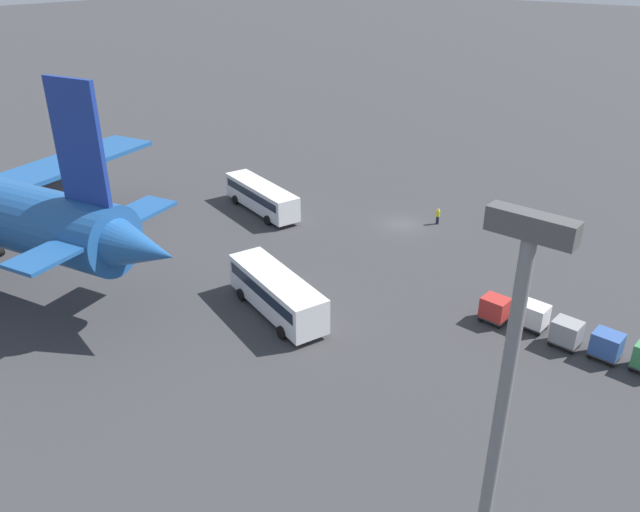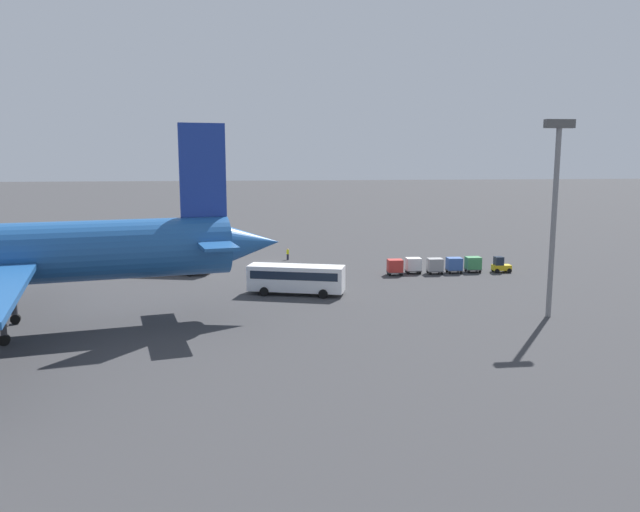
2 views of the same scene
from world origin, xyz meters
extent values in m
plane|color=#38383A|center=(0.00, 0.00, 0.00)|extent=(600.00, 600.00, 0.00)
cone|color=#1E5193|center=(3.81, 29.24, 7.00)|extent=(7.85, 6.19, 4.85)
cube|color=#1E5193|center=(26.77, 21.29, 6.33)|extent=(9.48, 20.37, 0.44)
cube|color=navy|center=(7.48, 30.02, 14.01)|extent=(4.25, 1.23, 8.62)
cube|color=#1E5193|center=(7.06, 29.93, 7.54)|extent=(5.81, 14.32, 0.28)
cylinder|color=#38383D|center=(27.42, 24.44, 4.63)|extent=(5.63, 3.96, 2.96)
cylinder|color=black|center=(24.92, 30.11, 0.45)|extent=(0.98, 0.67, 0.90)
cube|color=white|center=(13.75, 6.67, 1.74)|extent=(11.67, 5.60, 2.59)
cube|color=#192333|center=(13.75, 6.67, 2.20)|extent=(10.80, 5.39, 0.83)
cylinder|color=black|center=(17.52, 7.07, 0.50)|extent=(1.04, 0.56, 1.00)
cylinder|color=black|center=(16.78, 4.39, 0.50)|extent=(1.04, 0.56, 1.00)
cylinder|color=black|center=(10.73, 8.95, 0.50)|extent=(1.04, 0.56, 1.00)
cylinder|color=black|center=(9.99, 6.28, 0.50)|extent=(1.04, 0.56, 1.00)
cube|color=white|center=(-1.93, 21.03, 1.86)|extent=(11.06, 5.98, 2.81)
cube|color=#192333|center=(-1.93, 21.03, 2.35)|extent=(10.25, 5.76, 0.90)
cylinder|color=black|center=(1.68, 21.47, 0.50)|extent=(1.04, 0.59, 1.00)
cylinder|color=black|center=(0.77, 18.60, 0.50)|extent=(1.04, 0.59, 1.00)
cylinder|color=black|center=(-4.64, 23.47, 0.50)|extent=(1.04, 0.59, 1.00)
cylinder|color=black|center=(-5.54, 20.59, 0.50)|extent=(1.04, 0.59, 1.00)
cylinder|color=#1E1E2D|center=(-2.74, -2.45, 0.42)|extent=(0.32, 0.32, 0.85)
cylinder|color=yellow|center=(-2.74, -2.45, 1.18)|extent=(0.38, 0.38, 0.65)
sphere|color=tan|center=(-2.74, -2.45, 1.62)|extent=(0.24, 0.24, 0.24)
cylinder|color=black|center=(-25.67, 11.29, 0.18)|extent=(0.36, 0.14, 0.36)
cylinder|color=black|center=(-25.73, 10.01, 0.18)|extent=(0.36, 0.14, 0.36)
cube|color=#38383D|center=(-23.75, 10.97, 0.41)|extent=(2.06, 1.76, 0.10)
cube|color=#33569E|center=(-23.75, 10.97, 1.26)|extent=(1.97, 1.68, 1.60)
cylinder|color=black|center=(-22.97, 11.58, 0.18)|extent=(0.36, 0.14, 0.36)
cylinder|color=black|center=(-23.02, 10.30, 0.18)|extent=(0.36, 0.14, 0.36)
cylinder|color=black|center=(-24.49, 11.64, 0.18)|extent=(0.36, 0.14, 0.36)
cylinder|color=black|center=(-24.54, 10.37, 0.18)|extent=(0.36, 0.14, 0.36)
cube|color=#38383D|center=(-21.05, 11.23, 0.41)|extent=(2.06, 1.76, 0.10)
cube|color=gray|center=(-21.05, 11.23, 1.26)|extent=(1.97, 1.68, 1.60)
cylinder|color=black|center=(-20.26, 11.84, 0.18)|extent=(0.36, 0.14, 0.36)
cylinder|color=black|center=(-20.32, 10.56, 0.18)|extent=(0.36, 0.14, 0.36)
cylinder|color=black|center=(-21.78, 11.90, 0.18)|extent=(0.36, 0.14, 0.36)
cylinder|color=black|center=(-21.84, 10.62, 0.18)|extent=(0.36, 0.14, 0.36)
cube|color=#38383D|center=(-18.34, 10.49, 0.41)|extent=(2.06, 1.76, 0.10)
cube|color=silver|center=(-18.34, 10.49, 1.26)|extent=(1.97, 1.68, 1.60)
cylinder|color=black|center=(-17.56, 11.10, 0.18)|extent=(0.36, 0.14, 0.36)
cylinder|color=black|center=(-17.61, 9.82, 0.18)|extent=(0.36, 0.14, 0.36)
cylinder|color=black|center=(-19.08, 11.16, 0.18)|extent=(0.36, 0.14, 0.36)
cylinder|color=black|center=(-19.13, 9.88, 0.18)|extent=(0.36, 0.14, 0.36)
cube|color=#38383D|center=(-15.64, 11.41, 0.41)|extent=(2.06, 1.76, 0.10)
cube|color=#B72D28|center=(-15.64, 11.41, 1.26)|extent=(1.97, 1.68, 1.60)
cylinder|color=black|center=(-14.85, 12.02, 0.18)|extent=(0.36, 0.14, 0.36)
cylinder|color=black|center=(-14.91, 10.74, 0.18)|extent=(0.36, 0.14, 0.36)
cylinder|color=black|center=(-16.37, 12.08, 0.18)|extent=(0.36, 0.14, 0.36)
cylinder|color=black|center=(-16.43, 10.80, 0.18)|extent=(0.36, 0.14, 0.36)
cylinder|color=slate|center=(-25.22, 33.82, 8.93)|extent=(0.50, 0.50, 17.86)
cube|color=#4C4C4C|center=(-25.22, 33.82, 18.26)|extent=(2.80, 0.70, 0.80)
camera|label=1|loc=(-31.29, 51.28, 25.83)|focal=35.00mm
camera|label=2|loc=(4.00, 89.06, 15.38)|focal=35.00mm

